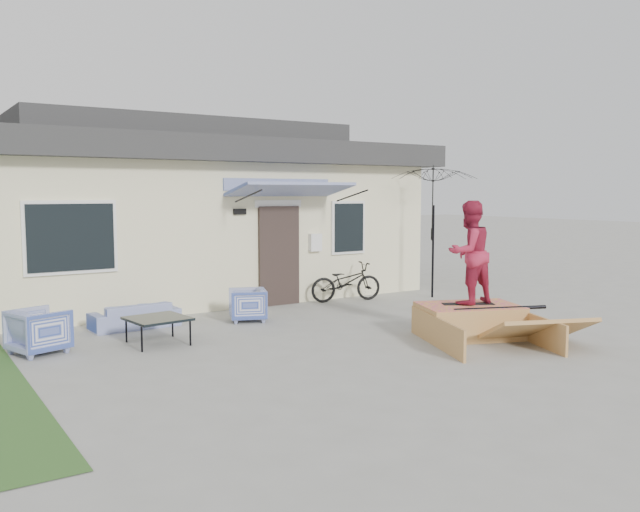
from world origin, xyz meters
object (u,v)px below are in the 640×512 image
coffee_table (158,331)px  skate_ramp (469,321)px  armchair_left (39,329)px  skateboard (468,303)px  loveseat (135,311)px  patio_umbrella (433,221)px  armchair_right (248,303)px  bicycle (346,278)px  skater (469,250)px

coffee_table → skate_ramp: (4.50, -2.32, 0.05)m
armchair_left → skateboard: bearing=-131.4°
loveseat → armchair_left: size_ratio=2.05×
loveseat → armchair_left: armchair_left is taller
loveseat → patio_umbrella: patio_umbrella is taller
armchair_right → bicycle: 2.96m
skate_ramp → skateboard: size_ratio=2.49×
armchair_right → skate_ramp: armchair_right is taller
loveseat → coffee_table: size_ratio=1.77×
coffee_table → loveseat: bearing=86.7°
bicycle → skater: skater is taller
loveseat → armchair_right: armchair_right is taller
armchair_right → skateboard: bearing=59.6°
loveseat → skateboard: 5.77m
armchair_left → coffee_table: size_ratio=0.86×
armchair_right → coffee_table: bearing=-44.6°
loveseat → armchair_left: bearing=28.2°
bicycle → skater: 4.12m
skateboard → bicycle: bearing=114.4°
armchair_right → skater: (2.48, -3.17, 1.10)m
armchair_left → skateboard: 6.74m
loveseat → armchair_left: 2.07m
armchair_right → skate_ramp: bearing=59.0°
bicycle → skate_ramp: bicycle is taller
armchair_right → patio_umbrella: size_ratio=0.30×
patio_umbrella → bicycle: bearing=162.3°
patio_umbrella → skater: size_ratio=1.32×
bicycle → skate_ramp: size_ratio=0.77×
bicycle → patio_umbrella: 2.41m
bicycle → patio_umbrella: (1.97, -0.63, 1.23)m
skate_ramp → skater: size_ratio=1.24×
patio_umbrella → armchair_left: bearing=-175.0°
coffee_table → skater: (4.52, -2.27, 1.22)m
coffee_table → bicycle: bearing=19.6°
armchair_left → armchair_right: 3.76m
coffee_table → skateboard: (4.52, -2.27, 0.34)m
armchair_right → skater: 4.17m
armchair_left → bicycle: size_ratio=0.46×
patio_umbrella → skate_ramp: 4.41m
bicycle → skater: size_ratio=0.95×
loveseat → skate_ramp: 5.79m
coffee_table → bicycle: 5.18m
skater → coffee_table: bearing=-25.6°
skate_ramp → armchair_right: bearing=148.5°
loveseat → armchair_right: bearing=162.3°
skate_ramp → armchair_left: bearing=177.7°
patio_umbrella → skateboard: patio_umbrella is taller
loveseat → skater: size_ratio=0.89×
armchair_left → coffee_table: armchair_left is taller
bicycle → armchair_left: bearing=114.3°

